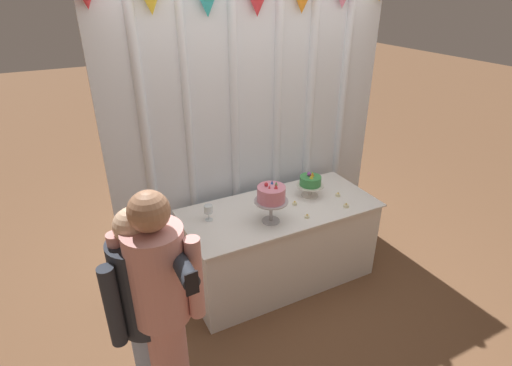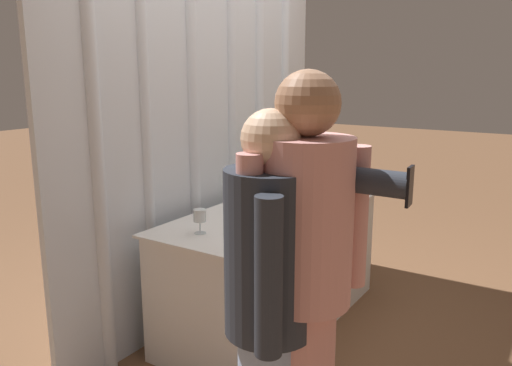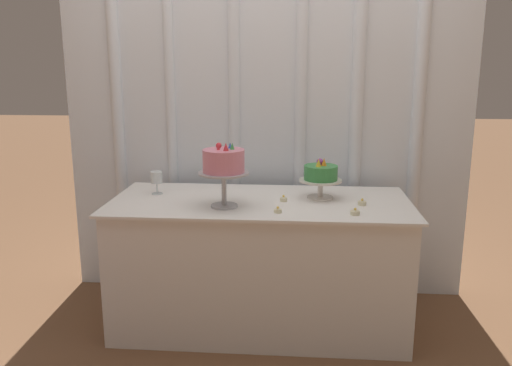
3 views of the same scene
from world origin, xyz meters
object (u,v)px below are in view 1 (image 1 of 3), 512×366
object	(u,v)px
wine_glass	(208,210)
guest_man_dark_suit	(163,310)
tealight_far_left	(307,217)
tealight_near_left	(295,203)
cake_display_nearright	(310,182)
cake_display_nearleft	(271,196)
cake_table	(280,244)
guest_girl_blue_dress	(147,313)
tealight_near_right	(346,206)
tealight_far_right	(338,195)

from	to	relation	value
wine_glass	guest_man_dark_suit	bearing A→B (deg)	-123.43
tealight_far_left	tealight_near_left	distance (m)	0.23
cake_display_nearright	cake_display_nearleft	bearing A→B (deg)	-157.23
cake_table	guest_girl_blue_dress	size ratio (longest dim) A/B	1.12
cake_display_nearright	tealight_near_right	world-z (taller)	cake_display_nearright
tealight_far_right	guest_man_dark_suit	xyz separation A→B (m)	(-1.83, -0.81, 0.13)
cake_table	tealight_near_right	size ratio (longest dim) A/B	34.33
tealight_far_right	guest_girl_blue_dress	xyz separation A→B (m)	(-1.90, -0.73, 0.07)
cake_table	tealight_near_left	bearing A→B (deg)	-5.25
wine_glass	tealight_near_left	xyz separation A→B (m)	(0.76, -0.11, -0.08)
tealight_far_right	tealight_near_right	bearing A→B (deg)	-106.82
tealight_near_right	guest_girl_blue_dress	bearing A→B (deg)	-163.67
tealight_near_left	guest_man_dark_suit	xyz separation A→B (m)	(-1.39, -0.86, 0.13)
cake_display_nearright	tealight_near_right	distance (m)	0.38
cake_display_nearleft	tealight_far_right	bearing A→B (deg)	7.15
tealight_near_left	cake_table	bearing A→B (deg)	174.75
wine_glass	guest_girl_blue_dress	distance (m)	1.14
wine_glass	tealight_far_right	distance (m)	1.20
wine_glass	guest_girl_blue_dress	world-z (taller)	guest_girl_blue_dress
guest_man_dark_suit	guest_girl_blue_dress	size ratio (longest dim) A/B	1.08
cake_display_nearright	guest_girl_blue_dress	size ratio (longest dim) A/B	0.16
tealight_near_left	cake_display_nearleft	bearing A→B (deg)	-155.86
wine_glass	tealight_near_right	size ratio (longest dim) A/B	2.74
cake_table	tealight_near_right	xyz separation A→B (m)	(0.51, -0.25, 0.39)
tealight_far_left	guest_man_dark_suit	xyz separation A→B (m)	(-1.37, -0.63, 0.13)
guest_girl_blue_dress	cake_display_nearright	bearing A→B (deg)	27.05
tealight_near_left	guest_girl_blue_dress	bearing A→B (deg)	-152.10
wine_glass	tealight_near_left	world-z (taller)	wine_glass
cake_display_nearleft	guest_man_dark_suit	xyz separation A→B (m)	(-1.08, -0.72, -0.09)
cake_display_nearright	tealight_near_left	bearing A→B (deg)	-159.37
cake_display_nearleft	cake_display_nearright	size ratio (longest dim) A/B	1.47
cake_table	cake_display_nearright	xyz separation A→B (m)	(0.34, 0.07, 0.52)
tealight_far_right	tealight_far_left	bearing A→B (deg)	-158.28
cake_table	tealight_near_left	distance (m)	0.41
tealight_far_left	guest_man_dark_suit	size ratio (longest dim) A/B	0.03
tealight_far_left	guest_girl_blue_dress	world-z (taller)	guest_girl_blue_dress
cake_display_nearleft	guest_girl_blue_dress	bearing A→B (deg)	-151.10
cake_display_nearleft	guest_man_dark_suit	world-z (taller)	guest_man_dark_suit
tealight_far_left	tealight_near_right	distance (m)	0.40
cake_display_nearright	tealight_near_left	world-z (taller)	cake_display_nearright
wine_glass	guest_girl_blue_dress	size ratio (longest dim) A/B	0.09
cake_table	guest_man_dark_suit	bearing A→B (deg)	-145.39
tealight_far_right	tealight_near_left	bearing A→B (deg)	173.61
cake_display_nearright	tealight_far_right	distance (m)	0.29
tealight_near_right	tealight_far_right	bearing A→B (deg)	73.18
cake_table	tealight_near_left	xyz separation A→B (m)	(0.13, -0.01, 0.39)
cake_table	tealight_far_right	distance (m)	0.69
tealight_far_left	tealight_near_left	size ratio (longest dim) A/B	1.03
cake_table	tealight_far_right	bearing A→B (deg)	-6.13
wine_glass	tealight_far_left	size ratio (longest dim) A/B	3.25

